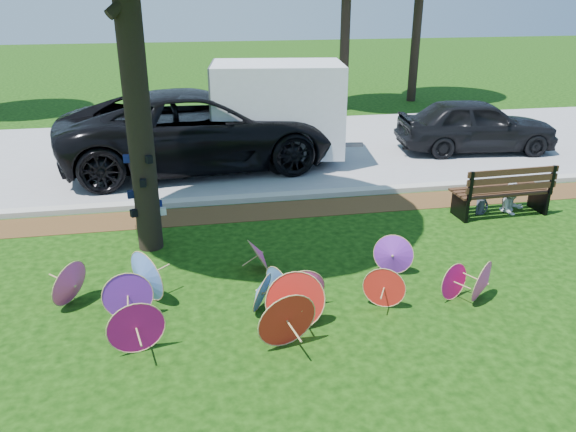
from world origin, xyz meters
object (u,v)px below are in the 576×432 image
object	(u,v)px
dark_pickup	(476,125)
park_bench	(500,189)
parasol_pile	(261,289)
cargo_trailer	(278,108)
black_van	(201,130)
person_left	(483,190)
person_right	(515,184)

from	to	relation	value
dark_pickup	park_bench	size ratio (longest dim) A/B	2.17
dark_pickup	park_bench	xyz separation A→B (m)	(-1.84, -4.60, -0.22)
park_bench	parasol_pile	bearing A→B (deg)	-154.01
parasol_pile	cargo_trailer	world-z (taller)	cargo_trailer
dark_pickup	cargo_trailer	distance (m)	5.82
parasol_pile	park_bench	xyz separation A→B (m)	(5.44, 2.94, 0.17)
dark_pickup	cargo_trailer	world-z (taller)	cargo_trailer
black_van	parasol_pile	bearing A→B (deg)	178.39
black_van	dark_pickup	world-z (taller)	black_van
cargo_trailer	park_bench	xyz separation A→B (m)	(3.93, -4.54, -0.93)
black_van	person_left	bearing A→B (deg)	-133.98
park_bench	person_right	xyz separation A→B (m)	(0.35, 0.05, 0.08)
parasol_pile	person_left	bearing A→B (deg)	30.42
person_left	person_right	distance (m)	0.71
parasol_pile	black_van	world-z (taller)	black_van
person_right	dark_pickup	bearing A→B (deg)	61.31
parasol_pile	person_right	distance (m)	6.52
cargo_trailer	park_bench	bearing A→B (deg)	-41.81
cargo_trailer	person_left	distance (m)	5.82
parasol_pile	black_van	size ratio (longest dim) A/B	0.93
person_left	person_right	xyz separation A→B (m)	(0.70, 0.00, 0.09)
black_van	cargo_trailer	distance (m)	2.09
dark_pickup	cargo_trailer	bearing A→B (deg)	96.31
parasol_pile	cargo_trailer	xyz separation A→B (m)	(1.50, 7.48, 1.10)
park_bench	person_left	distance (m)	0.35
person_left	dark_pickup	bearing A→B (deg)	45.04
cargo_trailer	person_left	bearing A→B (deg)	-44.12
parasol_pile	person_right	size ratio (longest dim) A/B	5.46
dark_pickup	person_left	size ratio (longest dim) A/B	4.27
dark_pickup	person_right	bearing A→B (deg)	167.61
cargo_trailer	person_right	bearing A→B (deg)	-39.06
person_left	parasol_pile	bearing A→B (deg)	-168.83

